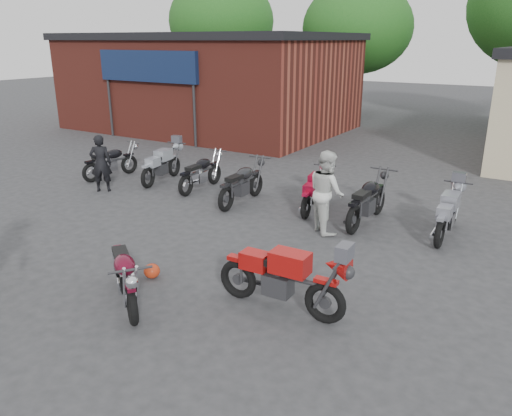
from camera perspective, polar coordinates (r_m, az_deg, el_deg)
The scene contains 16 objects.
ground at distance 8.53m, azimuth -12.98°, elevation -9.81°, with size 90.00×90.00×0.00m, color #2F2F31.
brick_building at distance 24.11m, azimuth -5.26°, elevation 13.87°, with size 12.00×8.00×4.00m, color maroon.
tree_0 at distance 33.43m, azimuth -3.94°, elevation 18.84°, with size 6.56×6.56×8.20m, color #134713, non-canonical shape.
tree_1 at distance 29.14m, azimuth 11.38°, elevation 17.78°, with size 5.92×5.92×7.40m, color #134713, non-canonical shape.
vintage_motorcycle at distance 8.12m, azimuth -14.80°, elevation -7.10°, with size 1.90×0.63×1.10m, color #520A1C, non-canonical shape.
sportbike at distance 7.66m, azimuth 3.04°, elevation -7.65°, with size 2.09×0.69×1.21m, color #B1110E, non-canonical shape.
helmet at distance 9.05m, azimuth -11.81°, elevation -7.05°, with size 0.29×0.29×0.26m, color #B63113.
person_dark at distance 14.33m, azimuth -17.32°, elevation 4.90°, with size 0.58×0.38×1.58m, color black.
person_light at distance 10.81m, azimuth 8.07°, elevation 1.85°, with size 0.88×0.68×1.80m, color silver.
row_bike_0 at distance 15.76m, azimuth -16.22°, elevation 5.27°, with size 1.85×0.61×1.08m, color black, non-canonical shape.
row_bike_1 at distance 14.95m, azimuth -10.72°, elevation 5.08°, with size 1.95×0.64×1.13m, color #9BA0A9, non-canonical shape.
row_bike_2 at distance 13.96m, azimuth -6.28°, elevation 4.26°, with size 1.88×0.62×1.09m, color black, non-canonical shape.
row_bike_3 at distance 12.70m, azimuth -1.58°, elevation 3.08°, with size 2.00×0.66×1.16m, color black, non-canonical shape.
row_bike_4 at distance 12.26m, azimuth 6.76°, elevation 2.15°, with size 1.84×0.61×1.07m, color red, non-canonical shape.
row_bike_5 at distance 11.54m, azimuth 12.67°, elevation 1.13°, with size 2.10×0.69×1.22m, color black, non-canonical shape.
row_bike_6 at distance 11.27m, azimuth 21.12°, elevation -0.38°, with size 1.93×0.64×1.12m, color gray, non-canonical shape.
Camera 1 is at (5.45, -5.20, 4.00)m, focal length 35.00 mm.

